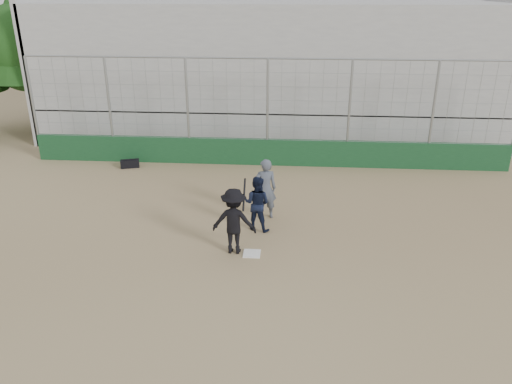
# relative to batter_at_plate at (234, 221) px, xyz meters

# --- Properties ---
(ground) EXTENTS (90.00, 90.00, 0.00)m
(ground) POSITION_rel_batter_at_plate_xyz_m (0.46, -0.10, -0.87)
(ground) COLOR brown
(ground) RESTS_ON ground
(home_plate) EXTENTS (0.44, 0.44, 0.02)m
(home_plate) POSITION_rel_batter_at_plate_xyz_m (0.46, -0.10, -0.86)
(home_plate) COLOR white
(home_plate) RESTS_ON ground
(backstop) EXTENTS (18.10, 0.25, 4.04)m
(backstop) POSITION_rel_batter_at_plate_xyz_m (0.46, 6.90, 0.08)
(backstop) COLOR #123B1E
(backstop) RESTS_ON ground
(bleachers) EXTENTS (20.25, 6.70, 6.98)m
(bleachers) POSITION_rel_batter_at_plate_xyz_m (0.46, 11.85, 2.05)
(bleachers) COLOR #989898
(bleachers) RESTS_ON ground
(tree_left) EXTENTS (4.48, 4.48, 7.00)m
(tree_left) POSITION_rel_batter_at_plate_xyz_m (-10.54, 10.90, 3.51)
(tree_left) COLOR #382714
(tree_left) RESTS_ON ground
(batter_at_plate) EXTENTS (1.16, 0.79, 1.90)m
(batter_at_plate) POSITION_rel_batter_at_plate_xyz_m (0.00, 0.00, 0.00)
(batter_at_plate) COLOR black
(batter_at_plate) RESTS_ON ground
(catcher_crouched) EXTENTS (0.93, 0.82, 1.09)m
(catcher_crouched) POSITION_rel_batter_at_plate_xyz_m (0.48, 1.29, -0.33)
(catcher_crouched) COLOR black
(catcher_crouched) RESTS_ON ground
(umpire) EXTENTS (0.75, 0.57, 1.64)m
(umpire) POSITION_rel_batter_at_plate_xyz_m (0.67, 2.13, -0.05)
(umpire) COLOR #484F5C
(umpire) RESTS_ON ground
(equipment_bag) EXTENTS (0.74, 0.48, 0.33)m
(equipment_bag) POSITION_rel_batter_at_plate_xyz_m (-4.71, 6.16, -0.73)
(equipment_bag) COLOR black
(equipment_bag) RESTS_ON ground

